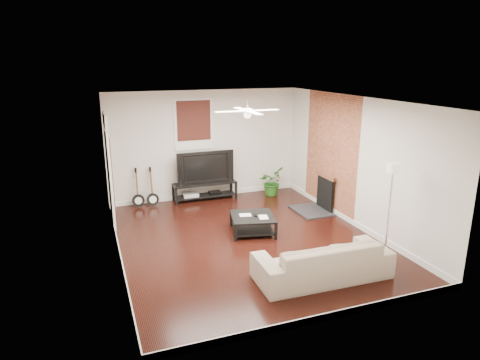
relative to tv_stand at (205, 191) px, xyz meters
name	(u,v)px	position (x,y,z in m)	size (l,w,h in m)	color
room	(247,173)	(0.11, -2.78, 1.17)	(5.01, 6.01, 2.81)	black
brick_accent	(330,153)	(2.59, -1.78, 1.17)	(0.02, 2.20, 2.80)	brown
fireplace	(318,193)	(2.31, -1.78, 0.23)	(0.80, 1.10, 0.92)	black
window_back	(194,125)	(-0.19, 0.19, 1.72)	(1.00, 0.06, 1.30)	#34120E
door_left	(110,169)	(-2.35, -0.88, 1.02)	(0.08, 1.00, 2.50)	white
tv_stand	(205,191)	(0.00, 0.00, 0.00)	(1.64, 0.44, 0.46)	black
tv	(204,167)	(0.00, 0.02, 0.65)	(1.47, 0.19, 0.85)	black
coffee_table	(253,224)	(0.35, -2.48, -0.04)	(0.88, 0.88, 0.37)	black
sofa	(323,259)	(0.72, -4.68, 0.10)	(2.26, 0.88, 0.66)	#B9A88B
floor_lamp	(389,214)	(2.07, -4.58, 0.69)	(0.30, 0.30, 1.85)	silver
potted_plant	(271,182)	(1.78, -0.24, 0.14)	(0.66, 0.58, 0.74)	#235D1A
guitar_left	(138,188)	(-1.71, -0.03, 0.26)	(0.30, 0.21, 0.98)	black
guitar_right	(152,187)	(-1.36, -0.06, 0.26)	(0.30, 0.21, 0.98)	black
ceiling_fan	(247,111)	(0.11, -2.78, 2.37)	(1.24, 1.24, 0.32)	white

